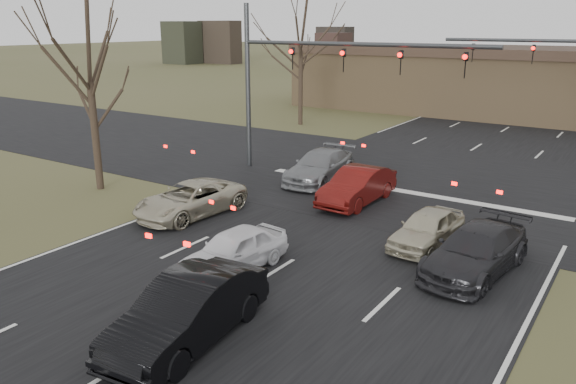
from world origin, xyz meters
name	(u,v)px	position (x,y,z in m)	size (l,w,h in m)	color
ground	(205,315)	(0.00, 0.00, 0.00)	(360.00, 360.00, 0.00)	#4A4B28
road_main	(569,90)	(0.00, 60.00, 0.01)	(14.00, 300.00, 0.02)	black
road_cross	(421,181)	(0.00, 15.00, 0.01)	(200.00, 14.00, 0.02)	black
building	(559,84)	(2.00, 38.00, 2.67)	(42.40, 10.40, 5.30)	olive
mast_arm_near	(304,68)	(-5.23, 13.00, 5.07)	(12.12, 0.24, 8.00)	#383A3D
tree_left_near	(85,36)	(-11.50, 6.00, 6.57)	(5.10, 5.10, 8.50)	black
tree_left_far	(301,19)	(-13.00, 25.00, 7.34)	(5.70, 5.70, 9.50)	black
car_silver_suv	(190,199)	(-5.63, 5.55, 0.64)	(2.11, 4.58, 1.27)	#B7AF94
car_white_sedan	(234,250)	(-1.10, 2.56, 0.63)	(1.48, 3.68, 1.25)	white
car_black_hatch	(188,311)	(0.50, -1.07, 0.76)	(1.62, 4.64, 1.53)	black
car_charcoal_sedan	(476,251)	(4.91, 6.35, 0.68)	(1.89, 4.65, 1.35)	black
car_grey_ahead	(320,166)	(-4.00, 12.50, 0.70)	(1.97, 4.85, 1.41)	gray
car_red_ahead	(357,186)	(-1.02, 10.44, 0.72)	(1.52, 4.37, 1.44)	#510E0B
car_silver_ahead	(427,228)	(3.00, 7.53, 0.62)	(1.45, 3.62, 1.23)	#BAB397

